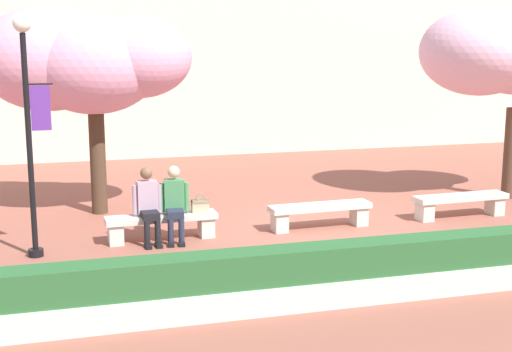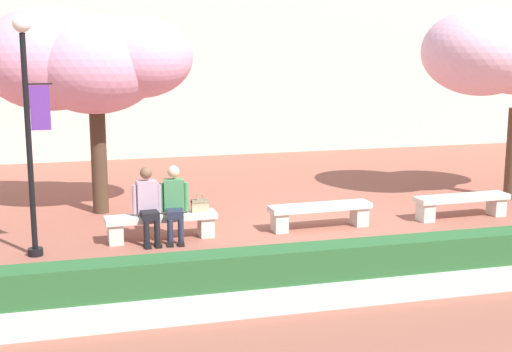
# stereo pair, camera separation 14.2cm
# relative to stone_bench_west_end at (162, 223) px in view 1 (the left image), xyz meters

# --- Properties ---
(ground_plane) EXTENTS (100.00, 100.00, 0.00)m
(ground_plane) POSITION_rel_stone_bench_west_end_xyz_m (2.91, 0.00, -0.31)
(ground_plane) COLOR #8E5142
(building_facade) EXTENTS (28.00, 4.00, 7.32)m
(building_facade) POSITION_rel_stone_bench_west_end_xyz_m (2.91, 10.58, 3.35)
(building_facade) COLOR beige
(building_facade) RESTS_ON ground
(stone_bench_west_end) EXTENTS (1.93, 0.48, 0.45)m
(stone_bench_west_end) POSITION_rel_stone_bench_west_end_xyz_m (0.00, 0.00, 0.00)
(stone_bench_west_end) COLOR beige
(stone_bench_west_end) RESTS_ON ground
(stone_bench_near_west) EXTENTS (1.93, 0.48, 0.45)m
(stone_bench_near_west) POSITION_rel_stone_bench_west_end_xyz_m (2.91, 0.00, 0.00)
(stone_bench_near_west) COLOR beige
(stone_bench_near_west) RESTS_ON ground
(stone_bench_center) EXTENTS (1.93, 0.48, 0.45)m
(stone_bench_center) POSITION_rel_stone_bench_west_end_xyz_m (5.83, 0.00, 0.00)
(stone_bench_center) COLOR beige
(stone_bench_center) RESTS_ON ground
(person_seated_left) EXTENTS (0.51, 0.70, 1.29)m
(person_seated_left) POSITION_rel_stone_bench_west_end_xyz_m (-0.23, -0.05, 0.39)
(person_seated_left) COLOR black
(person_seated_left) RESTS_ON ground
(person_seated_right) EXTENTS (0.51, 0.71, 1.29)m
(person_seated_right) POSITION_rel_stone_bench_west_end_xyz_m (0.22, -0.05, 0.39)
(person_seated_right) COLOR black
(person_seated_right) RESTS_ON ground
(handbag) EXTENTS (0.30, 0.15, 0.34)m
(handbag) POSITION_rel_stone_bench_west_end_xyz_m (0.68, 0.01, 0.27)
(handbag) COLOR tan
(handbag) RESTS_ON stone_bench_west_end
(cherry_tree_main) EXTENTS (4.05, 2.59, 4.04)m
(cherry_tree_main) POSITION_rel_stone_bench_west_end_xyz_m (-1.07, 2.36, 2.69)
(cherry_tree_main) COLOR #473323
(cherry_tree_main) RESTS_ON ground
(cherry_tree_secondary) EXTENTS (3.70, 2.60, 4.08)m
(cherry_tree_secondary) POSITION_rel_stone_bench_west_end_xyz_m (7.52, 1.43, 2.79)
(cherry_tree_secondary) COLOR #513828
(cherry_tree_secondary) RESTS_ON ground
(lamp_post_with_banner) EXTENTS (0.54, 0.28, 3.80)m
(lamp_post_with_banner) POSITION_rel_stone_bench_west_end_xyz_m (-2.07, -0.38, 1.98)
(lamp_post_with_banner) COLOR black
(lamp_post_with_banner) RESTS_ON ground
(planter_hedge_foreground) EXTENTS (11.94, 0.50, 0.80)m
(planter_hedge_foreground) POSITION_rel_stone_bench_west_end_xyz_m (2.91, -3.57, 0.08)
(planter_hedge_foreground) COLOR beige
(planter_hedge_foreground) RESTS_ON ground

